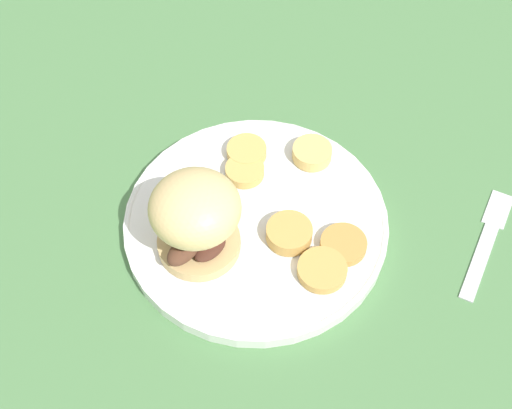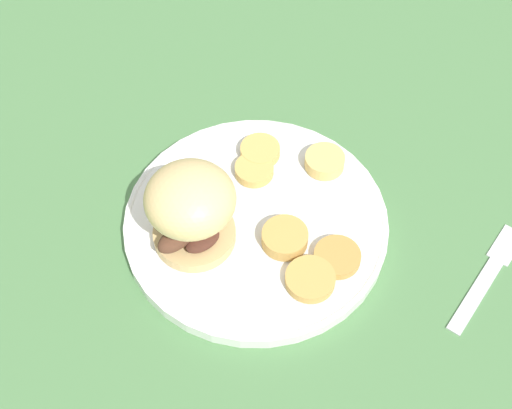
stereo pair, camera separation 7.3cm
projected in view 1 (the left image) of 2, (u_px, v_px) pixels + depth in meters
The scene contains 10 objects.
ground_plane at pixel (256, 227), 0.76m from camera, with size 4.00×4.00×0.00m, color #4C7A47.
dinner_plate at pixel (256, 222), 0.75m from camera, with size 0.28×0.28×0.02m.
sandwich at pixel (196, 217), 0.69m from camera, with size 0.09×0.11×0.10m.
potato_round_0 at pixel (247, 151), 0.79m from camera, with size 0.04×0.04×0.01m, color tan.
potato_round_1 at pixel (245, 171), 0.78m from camera, with size 0.04×0.04×0.01m, color tan.
potato_round_2 at pixel (289, 233), 0.73m from camera, with size 0.05×0.05×0.02m, color tan.
potato_round_3 at pixel (312, 153), 0.79m from camera, with size 0.04×0.04×0.01m, color #DBB766.
potato_round_4 at pixel (343, 244), 0.72m from camera, with size 0.05×0.05×0.01m, color #BC8942.
potato_round_5 at pixel (322, 270), 0.71m from camera, with size 0.05×0.05×0.01m, color tan.
fork at pixel (487, 242), 0.75m from camera, with size 0.07×0.14×0.00m.
Camera 1 is at (-0.06, 0.42, 0.64)m, focal length 50.00 mm.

